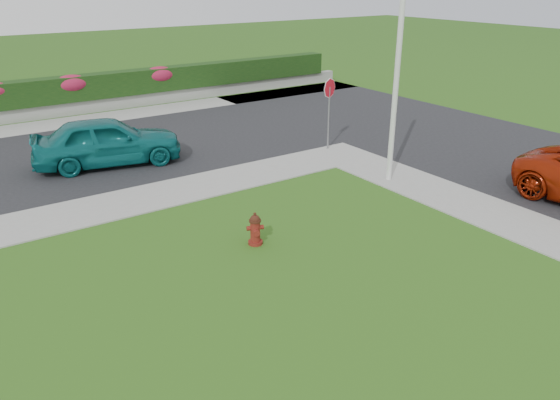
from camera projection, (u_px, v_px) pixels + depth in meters
ground at (370, 371)px, 8.76m from camera, size 120.00×120.00×0.00m
street_right at (553, 166)px, 18.08m from camera, size 8.00×32.00×0.04m
curb_corner at (340, 154)px, 19.27m from camera, size 2.00×2.00×0.04m
sidewalk_beyond at (37, 127)px, 22.70m from camera, size 34.00×2.00×0.04m
retaining_wall at (28, 114)px, 23.74m from camera, size 34.00×0.40×0.60m
hedge at (24, 94)px, 23.49m from camera, size 32.00×0.90×1.10m
fire_hydrant at (255, 229)px, 12.76m from camera, size 0.42×0.40×0.80m
sedan_teal at (107, 141)px, 17.91m from camera, size 5.01×2.84×1.61m
utility_pole at (396, 85)px, 15.77m from camera, size 0.16×0.16×5.91m
stop_sign at (329, 97)px, 19.14m from camera, size 0.68×0.23×2.58m
flower_clump_e at (71, 83)px, 24.37m from camera, size 1.55×0.99×0.77m
flower_clump_f at (159, 74)px, 26.55m from camera, size 1.53×0.98×0.77m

